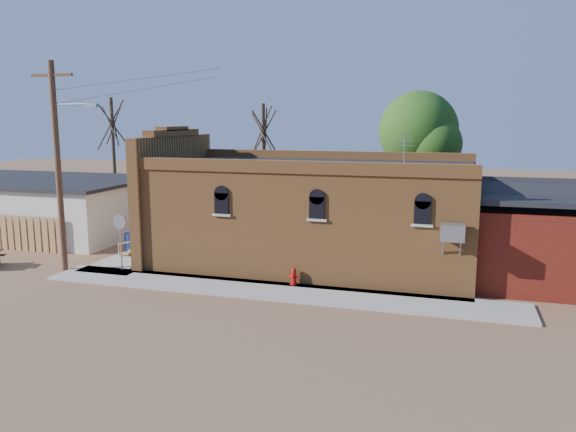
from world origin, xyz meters
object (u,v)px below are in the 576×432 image
(stop_sign, at_px, (120,227))
(trash_barrel, at_px, (131,242))
(utility_pole, at_px, (59,162))
(brick_bar, at_px, (306,213))
(fire_hydrant, at_px, (294,276))

(stop_sign, relative_size, trash_barrel, 2.72)
(utility_pole, distance_m, stop_sign, 3.75)
(brick_bar, distance_m, fire_hydrant, 4.20)
(utility_pole, height_order, trash_barrel, utility_pole)
(fire_hydrant, distance_m, trash_barrel, 9.96)
(brick_bar, bearing_deg, utility_pole, -156.31)
(brick_bar, distance_m, trash_barrel, 9.13)
(stop_sign, bearing_deg, utility_pole, -143.29)
(fire_hydrant, height_order, trash_barrel, trash_barrel)
(stop_sign, bearing_deg, brick_bar, 49.52)
(brick_bar, height_order, trash_barrel, brick_bar)
(utility_pole, height_order, fire_hydrant, utility_pole)
(brick_bar, bearing_deg, fire_hydrant, -82.70)
(brick_bar, bearing_deg, stop_sign, -153.33)
(utility_pole, bearing_deg, fire_hydrant, 3.33)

